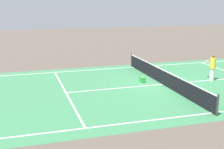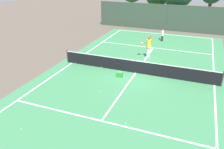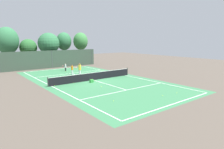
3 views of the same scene
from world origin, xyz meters
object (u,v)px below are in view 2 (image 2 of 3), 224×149
(player_0, at_px, (148,47))
(tennis_ball_3, at_px, (134,75))
(tennis_ball_4, at_px, (21,129))
(tennis_ball_5, at_px, (167,39))
(tennis_ball_8, at_px, (126,124))
(player_2, at_px, (162,35))
(tennis_ball_9, at_px, (110,67))
(player_1, at_px, (150,43))
(tennis_ball_2, at_px, (75,63))
(tennis_ball_10, at_px, (211,58))
(ball_crate, at_px, (119,74))
(tennis_ball_11, at_px, (159,42))
(tennis_ball_0, at_px, (101,92))
(tennis_ball_7, at_px, (102,67))

(player_0, xyz_separation_m, tennis_ball_3, (-0.07, -4.09, -0.91))
(tennis_ball_4, xyz_separation_m, tennis_ball_5, (4.11, 18.22, 0.00))
(tennis_ball_5, distance_m, tennis_ball_8, 15.96)
(player_2, height_order, tennis_ball_9, player_2)
(player_1, distance_m, tennis_ball_4, 14.40)
(player_1, xyz_separation_m, tennis_ball_3, (0.17, -5.98, -0.71))
(tennis_ball_2, bearing_deg, player_1, 48.40)
(player_1, height_order, player_2, player_1)
(tennis_ball_3, bearing_deg, tennis_ball_8, -77.78)
(tennis_ball_2, height_order, tennis_ball_10, same)
(tennis_ball_3, relative_size, tennis_ball_4, 1.00)
(ball_crate, bearing_deg, tennis_ball_11, 83.83)
(player_2, xyz_separation_m, tennis_ball_11, (-0.22, -0.54, -0.61))
(player_2, distance_m, tennis_ball_11, 0.84)
(tennis_ball_8, bearing_deg, player_1, 96.89)
(player_0, bearing_deg, ball_crate, -101.66)
(player_1, bearing_deg, ball_crate, -96.35)
(player_0, bearing_deg, tennis_ball_3, -91.00)
(tennis_ball_5, height_order, tennis_ball_11, same)
(tennis_ball_9, bearing_deg, tennis_ball_2, -173.15)
(player_0, relative_size, tennis_ball_8, 27.89)
(tennis_ball_11, bearing_deg, tennis_ball_5, 61.65)
(tennis_ball_3, bearing_deg, tennis_ball_5, 85.68)
(tennis_ball_0, bearing_deg, ball_crate, 82.17)
(tennis_ball_9, xyz_separation_m, tennis_ball_10, (7.47, 5.19, 0.00))
(player_2, bearing_deg, tennis_ball_0, -97.24)
(tennis_ball_9, distance_m, tennis_ball_10, 9.09)
(player_2, bearing_deg, tennis_ball_5, 57.27)
(player_1, relative_size, tennis_ball_2, 21.88)
(ball_crate, relative_size, tennis_ball_11, 6.72)
(tennis_ball_4, height_order, tennis_ball_7, same)
(tennis_ball_8, xyz_separation_m, tennis_ball_11, (-1.12, 14.78, 0.00))
(tennis_ball_2, distance_m, tennis_ball_3, 5.20)
(tennis_ball_2, xyz_separation_m, tennis_ball_8, (6.44, -6.11, 0.00))
(tennis_ball_10, bearing_deg, ball_crate, -133.47)
(tennis_ball_4, bearing_deg, tennis_ball_11, 78.47)
(player_1, bearing_deg, tennis_ball_9, -110.77)
(tennis_ball_5, distance_m, tennis_ball_11, 1.33)
(player_1, height_order, tennis_ball_7, player_1)
(tennis_ball_3, bearing_deg, tennis_ball_2, 176.36)
(ball_crate, relative_size, tennis_ball_5, 6.72)
(tennis_ball_4, bearing_deg, player_0, 74.29)
(player_2, height_order, tennis_ball_2, player_2)
(tennis_ball_2, relative_size, tennis_ball_10, 1.00)
(tennis_ball_8, bearing_deg, tennis_ball_2, 136.51)
(tennis_ball_3, height_order, tennis_ball_7, same)
(player_1, height_order, tennis_ball_3, player_1)
(tennis_ball_4, xyz_separation_m, tennis_ball_9, (1.17, 8.74, 0.00))
(player_2, relative_size, ball_crate, 2.76)
(ball_crate, height_order, tennis_ball_8, ball_crate)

